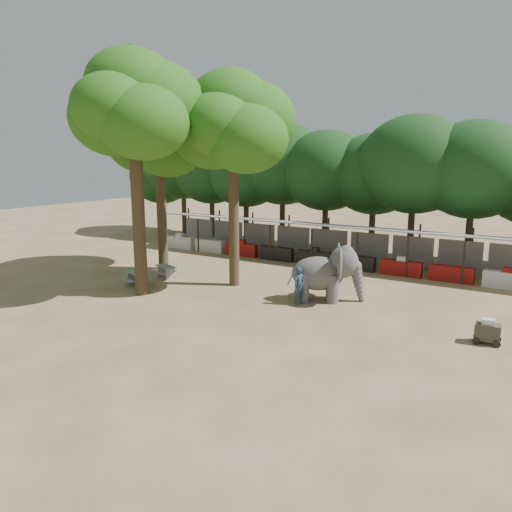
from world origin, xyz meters
The scene contains 11 objects.
ground centered at (0.00, 0.00, 0.00)m, with size 100.00×100.00×0.00m, color brown.
vendor_stalls centered at (0.00, 13.84, 1.18)m, with size 28.00×2.99×2.80m.
yard_tree_left centered at (-9.13, 7.19, 8.20)m, with size 7.10×6.90×11.02m.
yard_tree_center centered at (-6.13, 2.19, 9.21)m, with size 7.10×6.90×12.04m.
yard_tree_back centered at (-3.13, 6.19, 8.54)m, with size 7.10×6.90×11.36m.
backdrop_trees centered at (0.00, 19.00, 5.51)m, with size 46.46×5.95×8.33m.
elephant centered at (2.48, 5.89, 1.38)m, with size 3.68×2.94×2.76m.
handler centered at (1.64, 4.60, 0.92)m, with size 0.66×0.44×1.83m, color #26384C.
picnic_table_near centered at (-7.51, 3.15, 0.50)m, with size 1.91×1.83×0.76m.
picnic_table_far centered at (-7.29, 5.28, 0.46)m, with size 1.74×1.66×0.70m.
cart_front centered at (9.96, 3.78, 0.48)m, with size 1.03×0.72×0.97m.
Camera 1 is at (11.81, -15.95, 6.99)m, focal length 35.00 mm.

